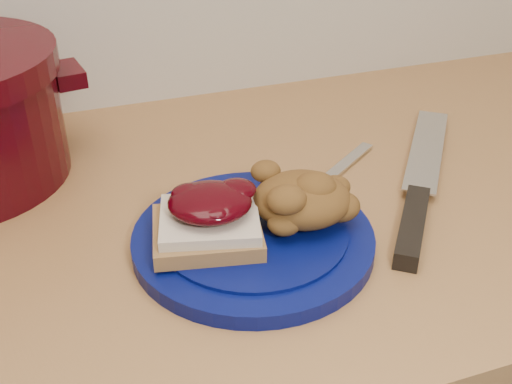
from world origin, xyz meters
name	(u,v)px	position (x,y,z in m)	size (l,w,h in m)	color
plate	(253,240)	(0.05, 1.42, 0.91)	(0.24, 0.24, 0.02)	#050D50
sandwich	(209,218)	(0.01, 1.42, 0.94)	(0.12, 0.11, 0.05)	olive
stuffing_mound	(302,200)	(0.10, 1.42, 0.94)	(0.10, 0.08, 0.05)	brown
chef_knife	(417,202)	(0.24, 1.42, 0.91)	(0.23, 0.30, 0.02)	black
butter_knife	(332,174)	(0.18, 1.51, 0.90)	(0.18, 0.01, 0.00)	silver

